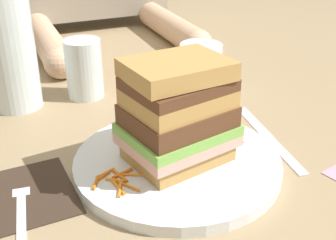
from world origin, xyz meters
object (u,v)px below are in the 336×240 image
object	(u,v)px
napkin_dark	(21,196)
fork	(21,205)
knife	(270,139)
sandwich	(178,113)
main_plate	(177,163)
empty_tumbler_0	(84,69)
juice_glass	(200,71)
water_bottle	(5,27)
empty_tumbler_1	(2,63)

from	to	relation	value
napkin_dark	fork	bearing A→B (deg)	-96.81
knife	sandwich	bearing A→B (deg)	-175.08
main_plate	empty_tumbler_0	size ratio (longest dim) A/B	2.64
main_plate	juice_glass	world-z (taller)	juice_glass
fork	water_bottle	size ratio (longest dim) A/B	0.56
fork	water_bottle	world-z (taller)	water_bottle
main_plate	juice_glass	bearing A→B (deg)	56.59
fork	empty_tumbler_1	world-z (taller)	empty_tumbler_1
main_plate	water_bottle	bearing A→B (deg)	121.14
main_plate	empty_tumbler_1	xyz separation A→B (m)	(-0.18, 0.39, 0.03)
fork	empty_tumbler_0	bearing A→B (deg)	62.44
knife	empty_tumbler_0	distance (m)	0.33
empty_tumbler_0	juice_glass	bearing A→B (deg)	-17.12
sandwich	knife	world-z (taller)	sandwich
water_bottle	empty_tumbler_1	world-z (taller)	water_bottle
juice_glass	empty_tumbler_1	distance (m)	0.36
knife	empty_tumbler_1	xyz separation A→B (m)	(-0.33, 0.37, 0.04)
water_bottle	empty_tumbler_1	distance (m)	0.15
knife	water_bottle	world-z (taller)	water_bottle
juice_glass	empty_tumbler_1	bearing A→B (deg)	150.49
juice_glass	water_bottle	size ratio (longest dim) A/B	0.29
sandwich	napkin_dark	size ratio (longest dim) A/B	1.15
empty_tumbler_0	empty_tumbler_1	bearing A→B (deg)	136.11
main_plate	knife	size ratio (longest dim) A/B	1.32
knife	juice_glass	bearing A→B (deg)	94.22
knife	juice_glass	world-z (taller)	juice_glass
juice_glass	water_bottle	bearing A→B (deg)	168.03
napkin_dark	main_plate	bearing A→B (deg)	-4.64
main_plate	empty_tumbler_1	world-z (taller)	empty_tumbler_1
empty_tumbler_0	fork	bearing A→B (deg)	-117.56
juice_glass	empty_tumbler_1	world-z (taller)	juice_glass
knife	water_bottle	size ratio (longest dim) A/B	0.67
empty_tumbler_0	empty_tumbler_1	distance (m)	0.17
sandwich	juice_glass	distance (m)	0.25
sandwich	water_bottle	xyz separation A→B (m)	(-0.16, 0.27, 0.05)
water_bottle	empty_tumbler_0	distance (m)	0.14
napkin_dark	juice_glass	distance (m)	0.38
knife	empty_tumbler_0	size ratio (longest dim) A/B	2.01
sandwich	fork	distance (m)	0.21
knife	water_bottle	xyz separation A→B (m)	(-0.32, 0.26, 0.13)
sandwich	empty_tumbler_0	xyz separation A→B (m)	(-0.05, 0.27, -0.03)
sandwich	napkin_dark	bearing A→B (deg)	175.41
empty_tumbler_1	fork	bearing A→B (deg)	-92.82
main_plate	sandwich	size ratio (longest dim) A/B	1.81
main_plate	fork	bearing A→B (deg)	-178.06
sandwich	knife	size ratio (longest dim) A/B	0.73
sandwich	empty_tumbler_0	bearing A→B (deg)	100.99
water_bottle	juice_glass	bearing A→B (deg)	-11.97
knife	empty_tumbler_0	xyz separation A→B (m)	(-0.20, 0.25, 0.05)
fork	main_plate	bearing A→B (deg)	1.94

